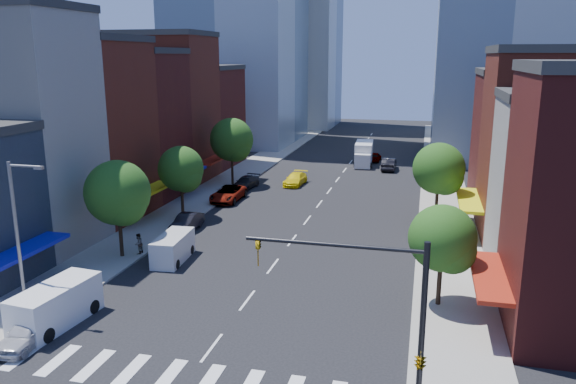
# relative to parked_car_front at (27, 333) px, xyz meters

# --- Properties ---
(ground) EXTENTS (220.00, 220.00, 0.00)m
(ground) POSITION_rel_parked_car_front_xyz_m (9.50, 2.00, -0.69)
(ground) COLOR black
(ground) RESTS_ON ground
(sidewalk_left) EXTENTS (5.00, 120.00, 0.15)m
(sidewalk_left) POSITION_rel_parked_car_front_xyz_m (-3.00, 42.00, -0.62)
(sidewalk_left) COLOR gray
(sidewalk_left) RESTS_ON ground
(sidewalk_right) EXTENTS (5.00, 120.00, 0.15)m
(sidewalk_right) POSITION_rel_parked_car_front_xyz_m (22.00, 42.00, -0.62)
(sidewalk_right) COLOR gray
(sidewalk_right) RESTS_ON ground
(crosswalk) EXTENTS (19.00, 3.00, 0.01)m
(crosswalk) POSITION_rel_parked_car_front_xyz_m (9.50, -1.00, -0.69)
(crosswalk) COLOR silver
(crosswalk) RESTS_ON ground
(bldg_left_1) EXTENTS (12.00, 8.00, 18.00)m
(bldg_left_1) POSITION_rel_parked_car_front_xyz_m (-11.50, 14.00, 8.31)
(bldg_left_1) COLOR beige
(bldg_left_1) RESTS_ON ground
(bldg_left_2) EXTENTS (12.00, 9.00, 16.00)m
(bldg_left_2) POSITION_rel_parked_car_front_xyz_m (-11.50, 22.50, 7.31)
(bldg_left_2) COLOR maroon
(bldg_left_2) RESTS_ON ground
(bldg_left_3) EXTENTS (12.00, 8.00, 15.00)m
(bldg_left_3) POSITION_rel_parked_car_front_xyz_m (-11.50, 31.00, 6.81)
(bldg_left_3) COLOR #4C1313
(bldg_left_3) RESTS_ON ground
(bldg_left_4) EXTENTS (12.00, 9.00, 17.00)m
(bldg_left_4) POSITION_rel_parked_car_front_xyz_m (-11.50, 39.50, 7.81)
(bldg_left_4) COLOR maroon
(bldg_left_4) RESTS_ON ground
(bldg_left_5) EXTENTS (12.00, 10.00, 13.00)m
(bldg_left_5) POSITION_rel_parked_car_front_xyz_m (-11.50, 49.00, 5.81)
(bldg_left_5) COLOR #4C1313
(bldg_left_5) RESTS_ON ground
(bldg_right_2) EXTENTS (12.00, 10.00, 15.00)m
(bldg_right_2) POSITION_rel_parked_car_front_xyz_m (30.50, 26.00, 6.81)
(bldg_right_2) COLOR maroon
(bldg_right_2) RESTS_ON ground
(bldg_right_3) EXTENTS (12.00, 10.00, 13.00)m
(bldg_right_3) POSITION_rel_parked_car_front_xyz_m (30.50, 36.00, 5.81)
(bldg_right_3) COLOR #4C1313
(bldg_right_3) RESTS_ON ground
(traffic_signal) EXTENTS (7.24, 2.24, 8.00)m
(traffic_signal) POSITION_rel_parked_car_front_xyz_m (19.44, -2.50, 3.47)
(traffic_signal) COLOR black
(traffic_signal) RESTS_ON sidewalk_right
(streetlight) EXTENTS (2.25, 0.25, 9.00)m
(streetlight) POSITION_rel_parked_car_front_xyz_m (-2.31, 3.00, 4.59)
(streetlight) COLOR slate
(streetlight) RESTS_ON sidewalk_left
(tree_left_near) EXTENTS (4.80, 4.80, 7.30)m
(tree_left_near) POSITION_rel_parked_car_front_xyz_m (-1.85, 12.92, 4.17)
(tree_left_near) COLOR black
(tree_left_near) RESTS_ON sidewalk_left
(tree_left_mid) EXTENTS (4.20, 4.20, 6.65)m
(tree_left_mid) POSITION_rel_parked_car_front_xyz_m (-1.85, 23.92, 3.84)
(tree_left_mid) COLOR black
(tree_left_mid) RESTS_ON sidewalk_left
(tree_left_far) EXTENTS (5.00, 5.00, 7.75)m
(tree_left_far) POSITION_rel_parked_car_front_xyz_m (-1.85, 37.92, 4.51)
(tree_left_far) COLOR black
(tree_left_far) RESTS_ON sidewalk_left
(tree_right_near) EXTENTS (4.00, 4.00, 6.20)m
(tree_right_near) POSITION_rel_parked_car_front_xyz_m (21.15, 9.92, 3.50)
(tree_right_near) COLOR black
(tree_right_near) RESTS_ON sidewalk_right
(tree_right_far) EXTENTS (4.60, 4.60, 7.20)m
(tree_right_far) POSITION_rel_parked_car_front_xyz_m (21.15, 27.92, 4.17)
(tree_right_far) COLOR black
(tree_right_far) RESTS_ON sidewalk_right
(parked_car_front) EXTENTS (1.84, 4.14, 1.38)m
(parked_car_front) POSITION_rel_parked_car_front_xyz_m (0.00, 0.00, 0.00)
(parked_car_front) COLOR #BBBCC1
(parked_car_front) RESTS_ON ground
(parked_car_second) EXTENTS (1.58, 4.47, 1.47)m
(parked_car_second) POSITION_rel_parked_car_front_xyz_m (0.00, 20.36, 0.04)
(parked_car_second) COLOR black
(parked_car_second) RESTS_ON ground
(parked_car_third) EXTENTS (2.62, 5.65, 1.57)m
(parked_car_third) POSITION_rel_parked_car_front_xyz_m (0.00, 30.89, 0.09)
(parked_car_third) COLOR #999999
(parked_car_third) RESTS_ON ground
(parked_car_rear) EXTENTS (2.45, 4.87, 1.36)m
(parked_car_rear) POSITION_rel_parked_car_front_xyz_m (0.00, 36.87, -0.01)
(parked_car_rear) COLOR black
(parked_car_rear) RESTS_ON ground
(cargo_van_near) EXTENTS (2.72, 5.65, 2.33)m
(cargo_van_near) POSITION_rel_parked_car_front_xyz_m (0.01, 2.29, 0.46)
(cargo_van_near) COLOR silver
(cargo_van_near) RESTS_ON ground
(cargo_van_far) EXTENTS (2.19, 4.74, 1.97)m
(cargo_van_far) POSITION_rel_parked_car_front_xyz_m (2.01, 13.28, 0.28)
(cargo_van_far) COLOR silver
(cargo_van_far) RESTS_ON ground
(taxi) EXTENTS (2.29, 4.92, 1.39)m
(taxi) POSITION_rel_parked_car_front_xyz_m (5.12, 39.93, 0.00)
(taxi) COLOR yellow
(taxi) RESTS_ON ground
(traffic_car_oncoming) EXTENTS (1.78, 4.93, 1.62)m
(traffic_car_oncoming) POSITION_rel_parked_car_front_xyz_m (15.18, 51.63, 0.12)
(traffic_car_oncoming) COLOR black
(traffic_car_oncoming) RESTS_ON ground
(traffic_car_far) EXTENTS (1.69, 3.99, 1.34)m
(traffic_car_far) POSITION_rel_parked_car_front_xyz_m (12.78, 57.38, -0.02)
(traffic_car_far) COLOR #999999
(traffic_car_far) RESTS_ON ground
(box_truck) EXTENTS (2.74, 7.73, 3.06)m
(box_truck) POSITION_rel_parked_car_front_xyz_m (11.47, 54.66, 0.76)
(box_truck) COLOR silver
(box_truck) RESTS_ON ground
(pedestrian_far) EXTENTS (0.65, 0.81, 1.59)m
(pedestrian_far) POSITION_rel_parked_car_front_xyz_m (-1.00, 13.72, 0.25)
(pedestrian_far) COLOR #999999
(pedestrian_far) RESTS_ON sidewalk_left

